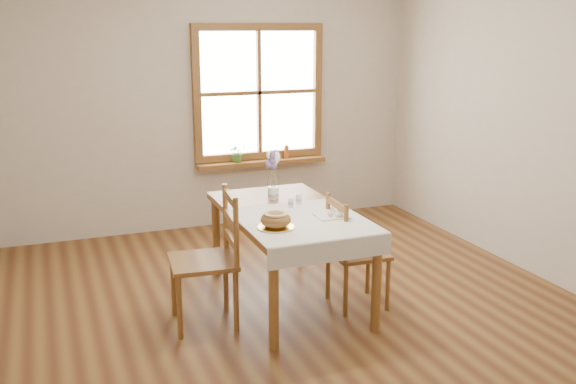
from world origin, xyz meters
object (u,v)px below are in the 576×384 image
Objects in this scene: chair_right at (358,251)px; bread_plate at (276,227)px; chair_left at (203,260)px; dining_table at (288,221)px; flower_vase at (273,194)px.

chair_right is 3.49× the size of bread_plate.
chair_left is 3.96× the size of bread_plate.
flower_vase reaches higher than dining_table.
chair_left is (-0.73, -0.17, -0.16)m from dining_table.
bread_plate is (0.48, -0.25, 0.26)m from chair_left.
chair_left is 1.13× the size of chair_right.
bread_plate is at bearing -108.60° from flower_vase.
chair_right is (0.48, -0.28, -0.22)m from dining_table.
flower_vase reaches higher than bread_plate.
flower_vase is at bearing 39.42° from chair_right.
chair_right is 0.81m from bread_plate.
chair_right is at bearing 90.33° from chair_left.
chair_left reaches higher than chair_right.
flower_vase is (0.00, 0.35, 0.14)m from dining_table.
dining_table is 0.77m from chair_left.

